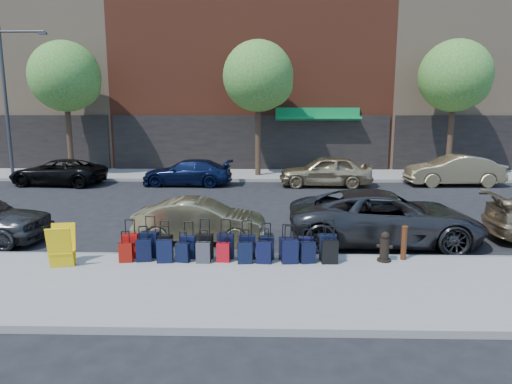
{
  "coord_description": "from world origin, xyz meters",
  "views": [
    {
      "loc": [
        1.0,
        -15.73,
        3.88
      ],
      "look_at": [
        0.66,
        -1.5,
        1.22
      ],
      "focal_mm": 32.0,
      "sensor_mm": 36.0,
      "label": 1
    }
  ],
  "objects_px": {
    "car_far_1": "(187,173)",
    "car_far_0": "(58,172)",
    "display_rack": "(62,246)",
    "streetlight": "(9,92)",
    "car_near_1": "(200,221)",
    "car_near_2": "(385,217)",
    "car_far_3": "(454,170)",
    "suitcase_front_5": "(226,246)",
    "tree_center": "(261,78)",
    "tree_left": "(68,78)",
    "car_far_2": "(325,171)",
    "fire_hydrant": "(385,248)",
    "tree_right": "(458,78)",
    "bollard": "(404,242)"
  },
  "relations": [
    {
      "from": "car_far_0",
      "to": "tree_left",
      "type": "bearing_deg",
      "value": -167.52
    },
    {
      "from": "car_far_2",
      "to": "car_far_3",
      "type": "relative_size",
      "value": 0.97
    },
    {
      "from": "suitcase_front_5",
      "to": "display_rack",
      "type": "relative_size",
      "value": 1.01
    },
    {
      "from": "suitcase_front_5",
      "to": "display_rack",
      "type": "distance_m",
      "value": 3.89
    },
    {
      "from": "bollard",
      "to": "car_far_1",
      "type": "bearing_deg",
      "value": 122.43
    },
    {
      "from": "fire_hydrant",
      "to": "car_near_2",
      "type": "bearing_deg",
      "value": 95.03
    },
    {
      "from": "tree_left",
      "to": "bollard",
      "type": "xyz_separation_m",
      "value": [
        14.26,
        -14.3,
        -4.82
      ]
    },
    {
      "from": "tree_right",
      "to": "tree_left",
      "type": "bearing_deg",
      "value": 180.0
    },
    {
      "from": "car_near_1",
      "to": "car_far_2",
      "type": "distance_m",
      "value": 10.72
    },
    {
      "from": "car_near_1",
      "to": "car_far_2",
      "type": "height_order",
      "value": "car_far_2"
    },
    {
      "from": "tree_left",
      "to": "streetlight",
      "type": "xyz_separation_m",
      "value": [
        -2.94,
        -0.7,
        -0.75
      ]
    },
    {
      "from": "car_far_2",
      "to": "bollard",
      "type": "bearing_deg",
      "value": 4.28
    },
    {
      "from": "car_far_3",
      "to": "display_rack",
      "type": "bearing_deg",
      "value": -50.23
    },
    {
      "from": "car_near_2",
      "to": "car_far_1",
      "type": "distance_m",
      "value": 12.22
    },
    {
      "from": "car_far_3",
      "to": "suitcase_front_5",
      "type": "bearing_deg",
      "value": -42.83
    },
    {
      "from": "display_rack",
      "to": "car_far_1",
      "type": "bearing_deg",
      "value": 75.91
    },
    {
      "from": "tree_center",
      "to": "car_far_3",
      "type": "distance_m",
      "value": 11.03
    },
    {
      "from": "tree_right",
      "to": "bollard",
      "type": "distance_m",
      "value": 16.53
    },
    {
      "from": "bollard",
      "to": "car_far_1",
      "type": "relative_size",
      "value": 0.19
    },
    {
      "from": "tree_center",
      "to": "bollard",
      "type": "bearing_deg",
      "value": -75.28
    },
    {
      "from": "display_rack",
      "to": "car_far_2",
      "type": "xyz_separation_m",
      "value": [
        7.75,
        12.17,
        0.13
      ]
    },
    {
      "from": "car_far_1",
      "to": "car_far_2",
      "type": "xyz_separation_m",
      "value": [
        6.89,
        -0.13,
        0.12
      ]
    },
    {
      "from": "car_near_1",
      "to": "car_far_0",
      "type": "relative_size",
      "value": 0.81
    },
    {
      "from": "suitcase_front_5",
      "to": "car_far_1",
      "type": "distance_m",
      "value": 12.0
    },
    {
      "from": "streetlight",
      "to": "car_far_3",
      "type": "height_order",
      "value": "streetlight"
    },
    {
      "from": "tree_left",
      "to": "tree_center",
      "type": "bearing_deg",
      "value": 0.0
    },
    {
      "from": "suitcase_front_5",
      "to": "streetlight",
      "type": "bearing_deg",
      "value": 134.42
    },
    {
      "from": "car_near_2",
      "to": "car_far_3",
      "type": "bearing_deg",
      "value": -28.37
    },
    {
      "from": "tree_center",
      "to": "car_near_2",
      "type": "xyz_separation_m",
      "value": [
        3.76,
        -12.4,
        -4.65
      ]
    },
    {
      "from": "car_near_1",
      "to": "car_far_1",
      "type": "relative_size",
      "value": 0.84
    },
    {
      "from": "tree_left",
      "to": "suitcase_front_5",
      "type": "relative_size",
      "value": 7.33
    },
    {
      "from": "car_near_2",
      "to": "car_far_0",
      "type": "distance_m",
      "value": 16.99
    },
    {
      "from": "streetlight",
      "to": "car_near_1",
      "type": "bearing_deg",
      "value": -44.52
    },
    {
      "from": "suitcase_front_5",
      "to": "car_far_0",
      "type": "xyz_separation_m",
      "value": [
        -9.52,
        11.59,
        0.19
      ]
    },
    {
      "from": "tree_right",
      "to": "car_near_1",
      "type": "distance_m",
      "value": 17.94
    },
    {
      "from": "car_near_1",
      "to": "car_far_2",
      "type": "xyz_separation_m",
      "value": [
        4.83,
        9.57,
        0.15
      ]
    },
    {
      "from": "tree_center",
      "to": "tree_right",
      "type": "relative_size",
      "value": 1.0
    },
    {
      "from": "car_far_0",
      "to": "car_far_3",
      "type": "xyz_separation_m",
      "value": [
        19.9,
        0.29,
        0.12
      ]
    },
    {
      "from": "tree_right",
      "to": "car_far_1",
      "type": "height_order",
      "value": "tree_right"
    },
    {
      "from": "tree_left",
      "to": "tree_right",
      "type": "xyz_separation_m",
      "value": [
        21.0,
        0.0,
        0.0
      ]
    },
    {
      "from": "tree_left",
      "to": "car_far_2",
      "type": "relative_size",
      "value": 1.61
    },
    {
      "from": "suitcase_front_5",
      "to": "car_far_1",
      "type": "bearing_deg",
      "value": 105.52
    },
    {
      "from": "bollard",
      "to": "display_rack",
      "type": "xyz_separation_m",
      "value": [
        -8.25,
        -0.67,
        0.05
      ]
    },
    {
      "from": "car_far_1",
      "to": "car_far_3",
      "type": "distance_m",
      "value": 13.34
    },
    {
      "from": "display_rack",
      "to": "car_near_2",
      "type": "relative_size",
      "value": 0.18
    },
    {
      "from": "tree_left",
      "to": "car_near_2",
      "type": "distance_m",
      "value": 19.46
    },
    {
      "from": "fire_hydrant",
      "to": "car_near_1",
      "type": "bearing_deg",
      "value": 175.86
    },
    {
      "from": "tree_left",
      "to": "fire_hydrant",
      "type": "bearing_deg",
      "value": -46.41
    },
    {
      "from": "tree_right",
      "to": "car_far_1",
      "type": "xyz_separation_m",
      "value": [
        -14.13,
        -2.67,
        -4.76
      ]
    },
    {
      "from": "car_far_1",
      "to": "car_far_0",
      "type": "bearing_deg",
      "value": -86.81
    }
  ]
}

